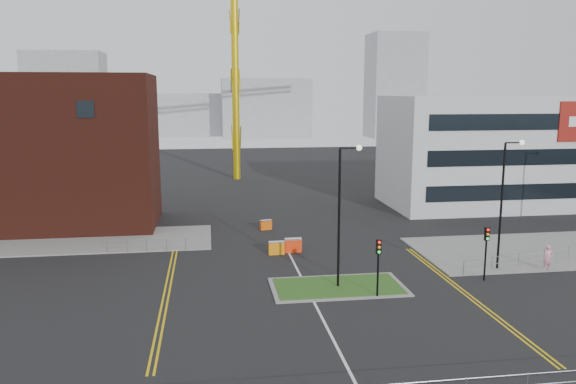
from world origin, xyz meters
name	(u,v)px	position (x,y,z in m)	size (l,w,h in m)	color
ground	(335,344)	(0.00, 0.00, 0.00)	(200.00, 200.00, 0.00)	black
pavement_left	(41,243)	(-20.00, 22.00, 0.06)	(28.00, 8.00, 0.12)	slate
pavement_right	(566,249)	(22.00, 14.00, 0.06)	(24.00, 10.00, 0.12)	slate
island_kerb	(338,287)	(2.00, 8.00, 0.04)	(8.60, 4.60, 0.08)	slate
grass_island	(338,287)	(2.00, 8.00, 0.06)	(8.00, 4.00, 0.12)	#27541C
brick_building	(20,154)	(-22.97, 28.00, 6.85)	(24.20, 10.07, 14.24)	#491B12
office_block	(502,151)	(26.01, 31.97, 6.00)	(25.00, 12.20, 12.00)	silver
streetlamp_island	(343,205)	(2.22, 8.00, 5.41)	(1.46, 0.36, 9.18)	black
streetlamp_right_near	(505,195)	(14.22, 10.00, 5.41)	(1.46, 0.36, 9.18)	black
traffic_light_island	(378,257)	(4.00, 5.98, 2.57)	(0.28, 0.33, 3.65)	black
traffic_light_right	(486,243)	(12.00, 7.98, 2.57)	(0.28, 0.33, 3.65)	black
railing_left	(147,243)	(-11.00, 18.00, 0.74)	(6.05, 0.05, 1.10)	gray
railing_right	(569,250)	(20.50, 11.50, 0.78)	(19.05, 5.05, 1.10)	gray
centre_line	(327,327)	(0.00, 2.00, 0.01)	(0.15, 30.00, 0.01)	silver
yellow_left_a	(166,285)	(-9.00, 10.00, 0.01)	(0.12, 24.00, 0.01)	gold
yellow_left_b	(171,285)	(-8.70, 10.00, 0.01)	(0.12, 24.00, 0.01)	gold
yellow_right_a	(462,292)	(9.50, 6.00, 0.01)	(0.12, 20.00, 0.01)	gold
yellow_right_b	(466,292)	(9.80, 6.00, 0.01)	(0.12, 20.00, 0.01)	gold
skyline_a	(67,98)	(-40.00, 120.00, 11.00)	(18.00, 12.00, 22.00)	gray
skyline_b	(266,108)	(10.00, 130.00, 8.00)	(24.00, 12.00, 16.00)	gray
skyline_c	(394,86)	(45.00, 125.00, 14.00)	(14.00, 12.00, 28.00)	gray
skyline_d	(200,114)	(-8.00, 140.00, 6.00)	(30.00, 12.00, 12.00)	gray
pedestrian	(548,258)	(17.26, 9.11, 0.96)	(0.70, 0.46, 1.92)	pink
barrier_left	(277,247)	(-1.00, 16.00, 0.56)	(1.24, 0.45, 1.03)	orange
barrier_mid	(293,245)	(0.36, 16.44, 0.61)	(1.34, 0.50, 1.12)	#F1340D
barrier_right	(266,224)	(-1.00, 24.00, 0.49)	(1.14, 0.65, 0.91)	#E45B0C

